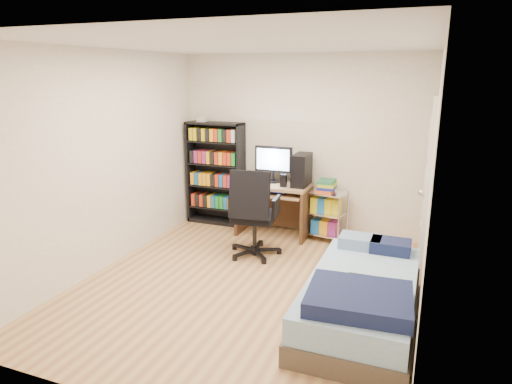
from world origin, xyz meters
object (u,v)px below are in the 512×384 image
at_px(computer_desk, 282,189).
at_px(bed, 362,297).
at_px(office_chair, 254,229).
at_px(media_shelf, 216,172).

relative_size(computer_desk, bed, 0.65).
distance_m(office_chair, bed, 1.86).
height_order(office_chair, bed, office_chair).
height_order(computer_desk, office_chair, computer_desk).
bearing_deg(office_chair, media_shelf, 128.03).
bearing_deg(media_shelf, office_chair, -45.45).
distance_m(computer_desk, bed, 2.47).
bearing_deg(media_shelf, computer_desk, -8.08).
relative_size(media_shelf, office_chair, 1.41).
distance_m(computer_desk, office_chair, 0.94).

